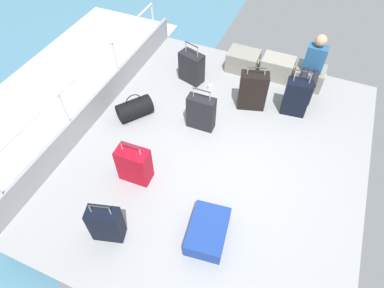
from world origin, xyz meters
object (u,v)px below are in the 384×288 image
(suitcase_6, at_px, (296,97))
(duffel_bag, at_px, (135,108))
(suitcase_5, at_px, (106,224))
(passenger_seated, at_px, (313,65))
(cargo_crate_0, at_px, (243,61))
(paper_cup, at_px, (210,87))
(cargo_crate_1, at_px, (277,68))
(suitcase_4, at_px, (134,165))
(suitcase_3, at_px, (253,91))
(suitcase_1, at_px, (201,113))
(suitcase_0, at_px, (192,67))
(suitcase_2, at_px, (208,231))
(cargo_crate_2, at_px, (309,76))

(suitcase_6, xyz_separation_m, duffel_bag, (-2.46, -1.14, -0.17))
(suitcase_5, bearing_deg, passenger_seated, 65.17)
(suitcase_6, bearing_deg, cargo_crate_0, 145.00)
(suitcase_5, distance_m, suitcase_6, 3.61)
(suitcase_5, bearing_deg, paper_cup, 87.12)
(passenger_seated, bearing_deg, cargo_crate_1, 162.99)
(cargo_crate_0, height_order, suitcase_4, suitcase_4)
(suitcase_3, distance_m, duffel_bag, 2.02)
(suitcase_1, xyz_separation_m, suitcase_4, (-0.48, -1.32, -0.02))
(cargo_crate_0, bearing_deg, suitcase_5, -97.41)
(suitcase_4, bearing_deg, suitcase_3, 62.37)
(suitcase_4, bearing_deg, paper_cup, 82.66)
(cargo_crate_0, relative_size, suitcase_3, 0.75)
(suitcase_5, relative_size, paper_cup, 7.24)
(paper_cup, bearing_deg, suitcase_0, 165.54)
(duffel_bag, bearing_deg, cargo_crate_1, 45.55)
(cargo_crate_1, relative_size, paper_cup, 6.19)
(suitcase_1, bearing_deg, passenger_seated, 48.25)
(suitcase_0, distance_m, suitcase_2, 3.17)
(duffel_bag, bearing_deg, passenger_seated, 35.32)
(suitcase_1, distance_m, suitcase_6, 1.63)
(cargo_crate_0, relative_size, suitcase_1, 0.79)
(cargo_crate_2, bearing_deg, suitcase_3, -129.26)
(cargo_crate_1, height_order, suitcase_0, suitcase_0)
(passenger_seated, relative_size, suitcase_0, 1.36)
(suitcase_5, bearing_deg, suitcase_6, 62.16)
(cargo_crate_2, height_order, suitcase_4, suitcase_4)
(paper_cup, bearing_deg, suitcase_3, -10.48)
(passenger_seated, height_order, paper_cup, passenger_seated)
(cargo_crate_1, relative_size, suitcase_4, 0.86)
(suitcase_5, distance_m, duffel_bag, 2.19)
(passenger_seated, height_order, suitcase_1, passenger_seated)
(cargo_crate_1, height_order, suitcase_4, suitcase_4)
(suitcase_0, height_order, suitcase_5, suitcase_0)
(suitcase_1, relative_size, suitcase_3, 0.95)
(duffel_bag, bearing_deg, suitcase_4, -60.11)
(cargo_crate_0, xyz_separation_m, passenger_seated, (1.26, -0.15, 0.36))
(cargo_crate_2, relative_size, suitcase_0, 0.71)
(suitcase_0, height_order, duffel_bag, suitcase_0)
(cargo_crate_2, height_order, duffel_bag, duffel_bag)
(cargo_crate_0, bearing_deg, duffel_bag, -123.39)
(cargo_crate_0, height_order, suitcase_1, suitcase_1)
(cargo_crate_0, bearing_deg, suitcase_2, -79.68)
(suitcase_3, bearing_deg, suitcase_6, 11.57)
(suitcase_0, height_order, paper_cup, suitcase_0)
(suitcase_1, relative_size, paper_cup, 7.87)
(cargo_crate_2, height_order, paper_cup, cargo_crate_2)
(suitcase_2, relative_size, suitcase_3, 0.89)
(duffel_bag, bearing_deg, suitcase_0, 68.01)
(suitcase_3, height_order, paper_cup, suitcase_3)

